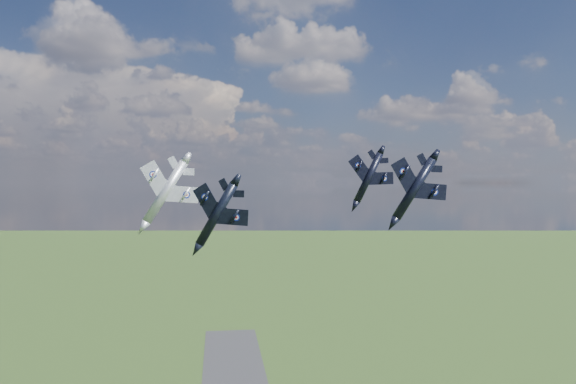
{
  "coord_description": "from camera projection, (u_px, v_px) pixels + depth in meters",
  "views": [
    {
      "loc": [
        -7.22,
        -72.91,
        84.92
      ],
      "look_at": [
        3.59,
        12.91,
        83.53
      ],
      "focal_mm": 35.0,
      "sensor_mm": 36.0,
      "label": 1
    }
  ],
  "objects": [
    {
      "name": "jet_left_silver",
      "position": [
        165.0,
        192.0,
        96.22
      ],
      "size": [
        13.79,
        17.85,
        9.17
      ],
      "primitive_type": null,
      "rotation": [
        0.0,
        0.56,
        0.12
      ],
      "color": "#B1B4BC"
    },
    {
      "name": "jet_high_navy",
      "position": [
        368.0,
        178.0,
        99.94
      ],
      "size": [
        10.26,
        13.59,
        6.6
      ],
      "primitive_type": null,
      "rotation": [
        0.0,
        0.46,
        -0.05
      ],
      "color": "black"
    },
    {
      "name": "jet_right_navy",
      "position": [
        414.0,
        189.0,
        73.08
      ],
      "size": [
        9.43,
        12.82,
        6.96
      ],
      "primitive_type": null,
      "rotation": [
        0.0,
        0.56,
        -0.04
      ],
      "color": "black"
    },
    {
      "name": "jet_lead_navy",
      "position": [
        217.0,
        214.0,
        76.78
      ],
      "size": [
        13.43,
        15.66,
        7.25
      ],
      "primitive_type": null,
      "rotation": [
        0.0,
        0.54,
        -0.34
      ],
      "color": "black"
    }
  ]
}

